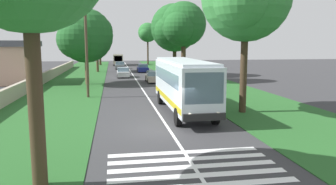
{
  "coord_description": "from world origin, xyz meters",
  "views": [
    {
      "loc": [
        -17.93,
        3.08,
        4.83
      ],
      "look_at": [
        3.76,
        -0.54,
        1.6
      ],
      "focal_mm": 35.27,
      "sensor_mm": 36.0,
      "label": 1
    }
  ],
  "objects_px": {
    "trailing_car_0": "(153,77)",
    "roadside_tree_left_0": "(99,34)",
    "trailing_car_3": "(120,66)",
    "roadside_tree_right_3": "(173,29)",
    "roadside_tree_left_2": "(84,37)",
    "trailing_minibus_0": "(118,59)",
    "roadside_tree_right_2": "(182,26)",
    "roadside_tree_right_1": "(147,33)",
    "trailing_car_1": "(123,73)",
    "roadside_tree_left_1": "(96,33)",
    "trailing_car_2": "(143,68)",
    "coach_bus": "(183,82)",
    "utility_pole": "(86,46)"
  },
  "relations": [
    {
      "from": "roadside_tree_left_1",
      "to": "roadside_tree_right_3",
      "type": "relative_size",
      "value": 0.9
    },
    {
      "from": "trailing_minibus_0",
      "to": "roadside_tree_right_2",
      "type": "distance_m",
      "value": 35.8
    },
    {
      "from": "trailing_car_1",
      "to": "roadside_tree_left_2",
      "type": "relative_size",
      "value": 0.48
    },
    {
      "from": "trailing_car_1",
      "to": "roadside_tree_left_2",
      "type": "distance_m",
      "value": 10.68
    },
    {
      "from": "utility_pole",
      "to": "trailing_minibus_0",
      "type": "bearing_deg",
      "value": -4.34
    },
    {
      "from": "roadside_tree_left_2",
      "to": "coach_bus",
      "type": "bearing_deg",
      "value": -155.58
    },
    {
      "from": "trailing_car_0",
      "to": "roadside_tree_left_0",
      "type": "xyz_separation_m",
      "value": [
        36.46,
        8.12,
        6.54
      ]
    },
    {
      "from": "trailing_car_0",
      "to": "roadside_tree_left_2",
      "type": "bearing_deg",
      "value": 97.49
    },
    {
      "from": "roadside_tree_left_0",
      "to": "trailing_car_1",
      "type": "bearing_deg",
      "value": -171.32
    },
    {
      "from": "roadside_tree_left_2",
      "to": "utility_pole",
      "type": "bearing_deg",
      "value": -174.49
    },
    {
      "from": "trailing_minibus_0",
      "to": "roadside_tree_left_0",
      "type": "height_order",
      "value": "roadside_tree_left_0"
    },
    {
      "from": "trailing_car_3",
      "to": "roadside_tree_left_2",
      "type": "xyz_separation_m",
      "value": [
        -24.71,
        4.64,
        4.97
      ]
    },
    {
      "from": "trailing_car_3",
      "to": "roadside_tree_right_1",
      "type": "bearing_deg",
      "value": -25.45
    },
    {
      "from": "trailing_car_0",
      "to": "utility_pole",
      "type": "distance_m",
      "value": 14.09
    },
    {
      "from": "trailing_car_1",
      "to": "roadside_tree_right_1",
      "type": "distance_m",
      "value": 32.65
    },
    {
      "from": "roadside_tree_left_0",
      "to": "roadside_tree_left_1",
      "type": "relative_size",
      "value": 1.04
    },
    {
      "from": "trailing_car_2",
      "to": "utility_pole",
      "type": "bearing_deg",
      "value": 164.59
    },
    {
      "from": "coach_bus",
      "to": "trailing_car_3",
      "type": "xyz_separation_m",
      "value": [
        42.7,
        3.53,
        -1.48
      ]
    },
    {
      "from": "trailing_car_3",
      "to": "roadside_tree_right_3",
      "type": "height_order",
      "value": "roadside_tree_right_3"
    },
    {
      "from": "roadside_tree_left_1",
      "to": "roadside_tree_right_3",
      "type": "xyz_separation_m",
      "value": [
        -9.45,
        -11.89,
        0.27
      ]
    },
    {
      "from": "roadside_tree_left_2",
      "to": "trailing_car_0",
      "type": "bearing_deg",
      "value": -82.51
    },
    {
      "from": "trailing_car_0",
      "to": "trailing_car_2",
      "type": "xyz_separation_m",
      "value": [
        15.53,
        -0.01,
        0.0
      ]
    },
    {
      "from": "roadside_tree_left_1",
      "to": "trailing_car_2",
      "type": "bearing_deg",
      "value": -102.63
    },
    {
      "from": "roadside_tree_left_0",
      "to": "roadside_tree_right_2",
      "type": "xyz_separation_m",
      "value": [
        -36.61,
        -11.84,
        -0.05
      ]
    },
    {
      "from": "trailing_car_0",
      "to": "roadside_tree_left_2",
      "type": "height_order",
      "value": "roadside_tree_left_2"
    },
    {
      "from": "roadside_tree_right_2",
      "to": "roadside_tree_left_0",
      "type": "bearing_deg",
      "value": 17.91
    },
    {
      "from": "roadside_tree_right_1",
      "to": "coach_bus",
      "type": "bearing_deg",
      "value": 176.57
    },
    {
      "from": "trailing_car_3",
      "to": "roadside_tree_right_3",
      "type": "bearing_deg",
      "value": -153.76
    },
    {
      "from": "roadside_tree_right_1",
      "to": "trailing_car_0",
      "type": "bearing_deg",
      "value": 175.17
    },
    {
      "from": "trailing_car_2",
      "to": "trailing_minibus_0",
      "type": "xyz_separation_m",
      "value": [
        18.84,
        3.93,
        0.88
      ]
    },
    {
      "from": "roadside_tree_left_0",
      "to": "roadside_tree_left_1",
      "type": "bearing_deg",
      "value": -179.22
    },
    {
      "from": "trailing_car_3",
      "to": "roadside_tree_right_3",
      "type": "distance_m",
      "value": 18.7
    },
    {
      "from": "trailing_car_1",
      "to": "roadside_tree_left_1",
      "type": "distance_m",
      "value": 12.65
    },
    {
      "from": "roadside_tree_right_2",
      "to": "roadside_tree_right_3",
      "type": "bearing_deg",
      "value": -2.24
    },
    {
      "from": "roadside_tree_right_1",
      "to": "trailing_car_2",
      "type": "bearing_deg",
      "value": 171.92
    },
    {
      "from": "trailing_car_2",
      "to": "roadside_tree_right_1",
      "type": "distance_m",
      "value": 23.94
    },
    {
      "from": "trailing_car_1",
      "to": "trailing_car_3",
      "type": "xyz_separation_m",
      "value": [
        16.53,
        0.1,
        0.0
      ]
    },
    {
      "from": "trailing_car_0",
      "to": "trailing_minibus_0",
      "type": "xyz_separation_m",
      "value": [
        34.37,
        3.92,
        0.88
      ]
    },
    {
      "from": "trailing_car_1",
      "to": "roadside_tree_right_2",
      "type": "bearing_deg",
      "value": -134.52
    },
    {
      "from": "trailing_minibus_0",
      "to": "roadside_tree_left_2",
      "type": "relative_size",
      "value": 0.67
    },
    {
      "from": "roadside_tree_right_3",
      "to": "utility_pole",
      "type": "xyz_separation_m",
      "value": [
        -19.16,
        11.42,
        -2.41
      ]
    },
    {
      "from": "roadside_tree_left_2",
      "to": "roadside_tree_right_3",
      "type": "bearing_deg",
      "value": -54.2
    },
    {
      "from": "roadside_tree_left_1",
      "to": "roadside_tree_left_2",
      "type": "xyz_separation_m",
      "value": [
        -18.4,
        0.52,
        -1.16
      ]
    },
    {
      "from": "trailing_car_1",
      "to": "roadside_tree_right_3",
      "type": "xyz_separation_m",
      "value": [
        0.77,
        -7.67,
        6.4
      ]
    },
    {
      "from": "roadside_tree_left_2",
      "to": "roadside_tree_left_0",
      "type": "bearing_deg",
      "value": -0.39
    },
    {
      "from": "trailing_car_3",
      "to": "trailing_minibus_0",
      "type": "relative_size",
      "value": 0.72
    },
    {
      "from": "coach_bus",
      "to": "roadside_tree_right_2",
      "type": "relative_size",
      "value": 1.1
    },
    {
      "from": "coach_bus",
      "to": "roadside_tree_right_3",
      "type": "bearing_deg",
      "value": -8.94
    },
    {
      "from": "coach_bus",
      "to": "trailing_car_1",
      "type": "bearing_deg",
      "value": 7.46
    },
    {
      "from": "trailing_car_1",
      "to": "roadside_tree_left_0",
      "type": "distance_m",
      "value": 30.44
    }
  ]
}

